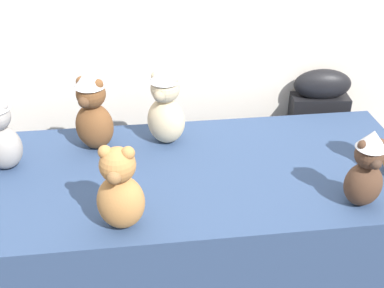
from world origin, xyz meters
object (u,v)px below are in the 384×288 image
teddy_bear_cocoa (366,170)px  teddy_bear_sand (166,105)px  instrument_case (313,151)px  teddy_bear_chestnut (93,110)px  display_table (192,243)px  teddy_bear_caramel (120,191)px

teddy_bear_cocoa → teddy_bear_sand: bearing=136.4°
instrument_case → teddy_bear_sand: (-0.78, -0.29, 0.46)m
instrument_case → teddy_bear_sand: bearing=-153.6°
teddy_bear_chestnut → teddy_bear_sand: bearing=30.3°
teddy_bear_chestnut → teddy_bear_cocoa: (0.93, -0.50, -0.03)m
instrument_case → teddy_bear_chestnut: (-1.08, -0.30, 0.46)m
teddy_bear_cocoa → teddy_bear_sand: teddy_bear_sand is taller
display_table → teddy_bear_cocoa: teddy_bear_cocoa is taller
teddy_bear_cocoa → display_table: bearing=148.7°
display_table → teddy_bear_cocoa: bearing=-26.4°
teddy_bear_cocoa → teddy_bear_caramel: bearing=176.0°
display_table → teddy_bear_caramel: bearing=-132.6°
instrument_case → teddy_bear_caramel: 1.34m
teddy_bear_caramel → teddy_bear_sand: teddy_bear_sand is taller
display_table → teddy_bear_caramel: 0.65m
teddy_bear_caramel → instrument_case: bearing=52.4°
teddy_bear_cocoa → teddy_bear_sand: size_ratio=0.83×
display_table → teddy_bear_sand: bearing=108.8°
instrument_case → teddy_bear_cocoa: 0.93m
display_table → teddy_bear_sand: size_ratio=5.01×
display_table → instrument_case: 0.88m
teddy_bear_cocoa → instrument_case: bearing=74.9°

